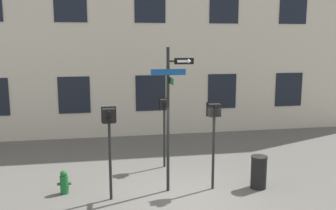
{
  "coord_description": "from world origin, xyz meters",
  "views": [
    {
      "loc": [
        -2.26,
        -9.94,
        4.45
      ],
      "look_at": [
        -0.38,
        0.41,
        2.59
      ],
      "focal_mm": 40.0,
      "sensor_mm": 36.0,
      "label": 1
    }
  ],
  "objects_px": {
    "pedestrian_signal_left": "(109,127)",
    "pedestrian_signal_right": "(214,121)",
    "street_sign_pole": "(170,108)",
    "pedestrian_signal_across": "(164,114)",
    "fire_hydrant": "(64,182)",
    "trash_bin": "(259,172)"
  },
  "relations": [
    {
      "from": "pedestrian_signal_left",
      "to": "pedestrian_signal_right",
      "type": "xyz_separation_m",
      "value": [
        3.03,
        0.22,
        -0.01
      ]
    },
    {
      "from": "pedestrian_signal_left",
      "to": "pedestrian_signal_right",
      "type": "bearing_deg",
      "value": 4.13
    },
    {
      "from": "street_sign_pole",
      "to": "pedestrian_signal_right",
      "type": "height_order",
      "value": "street_sign_pole"
    },
    {
      "from": "pedestrian_signal_left",
      "to": "pedestrian_signal_across",
      "type": "xyz_separation_m",
      "value": [
        1.94,
        2.41,
        -0.2
      ]
    },
    {
      "from": "street_sign_pole",
      "to": "fire_hydrant",
      "type": "bearing_deg",
      "value": 173.62
    },
    {
      "from": "trash_bin",
      "to": "pedestrian_signal_across",
      "type": "bearing_deg",
      "value": 136.14
    },
    {
      "from": "street_sign_pole",
      "to": "pedestrian_signal_across",
      "type": "bearing_deg",
      "value": 84.7
    },
    {
      "from": "pedestrian_signal_left",
      "to": "fire_hydrant",
      "type": "xyz_separation_m",
      "value": [
        -1.33,
        0.66,
        -1.75
      ]
    },
    {
      "from": "fire_hydrant",
      "to": "trash_bin",
      "type": "height_order",
      "value": "trash_bin"
    },
    {
      "from": "fire_hydrant",
      "to": "trash_bin",
      "type": "relative_size",
      "value": 0.71
    },
    {
      "from": "pedestrian_signal_left",
      "to": "pedestrian_signal_across",
      "type": "relative_size",
      "value": 1.08
    },
    {
      "from": "street_sign_pole",
      "to": "fire_hydrant",
      "type": "relative_size",
      "value": 6.01
    },
    {
      "from": "pedestrian_signal_right",
      "to": "trash_bin",
      "type": "distance_m",
      "value": 2.1
    },
    {
      "from": "pedestrian_signal_across",
      "to": "trash_bin",
      "type": "relative_size",
      "value": 2.45
    },
    {
      "from": "pedestrian_signal_left",
      "to": "fire_hydrant",
      "type": "height_order",
      "value": "pedestrian_signal_left"
    },
    {
      "from": "pedestrian_signal_right",
      "to": "fire_hydrant",
      "type": "xyz_separation_m",
      "value": [
        -4.36,
        0.44,
        -1.74
      ]
    },
    {
      "from": "pedestrian_signal_left",
      "to": "trash_bin",
      "type": "bearing_deg",
      "value": 0.42
    },
    {
      "from": "pedestrian_signal_right",
      "to": "trash_bin",
      "type": "height_order",
      "value": "pedestrian_signal_right"
    },
    {
      "from": "pedestrian_signal_across",
      "to": "fire_hydrant",
      "type": "height_order",
      "value": "pedestrian_signal_across"
    },
    {
      "from": "street_sign_pole",
      "to": "pedestrian_signal_left",
      "type": "distance_m",
      "value": 1.82
    },
    {
      "from": "street_sign_pole",
      "to": "pedestrian_signal_left",
      "type": "bearing_deg",
      "value": -169.85
    },
    {
      "from": "street_sign_pole",
      "to": "fire_hydrant",
      "type": "xyz_separation_m",
      "value": [
        -3.07,
        0.34,
        -2.17
      ]
    }
  ]
}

